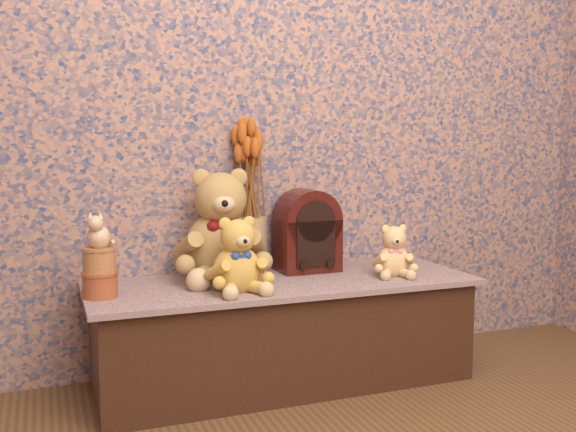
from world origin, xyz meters
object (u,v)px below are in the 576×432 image
object	(u,v)px
teddy_medium	(237,251)
teddy_small	(394,248)
cat_figurine	(98,229)
cathedral_radio	(307,230)
biscuit_tin_lower	(100,285)
teddy_large	(220,220)
ceramic_vase	(251,245)

from	to	relation	value
teddy_medium	teddy_small	world-z (taller)	teddy_medium
cat_figurine	cathedral_radio	bearing A→B (deg)	32.14
cathedral_radio	biscuit_tin_lower	bearing A→B (deg)	-169.08
teddy_large	ceramic_vase	xyz separation A→B (m)	(0.14, 0.08, -0.11)
ceramic_vase	biscuit_tin_lower	world-z (taller)	ceramic_vase
teddy_small	ceramic_vase	xyz separation A→B (m)	(-0.48, 0.25, 0.00)
cathedral_radio	biscuit_tin_lower	distance (m)	0.82
teddy_medium	cat_figurine	distance (m)	0.45
teddy_medium	teddy_small	xyz separation A→B (m)	(0.62, 0.04, -0.03)
cathedral_radio	cat_figurine	size ratio (longest dim) A/B	2.63
teddy_large	teddy_medium	world-z (taller)	teddy_large
teddy_large	teddy_medium	size ratio (longest dim) A/B	1.60
cathedral_radio	biscuit_tin_lower	size ratio (longest dim) A/B	2.85
teddy_large	ceramic_vase	distance (m)	0.19
teddy_medium	teddy_large	bearing A→B (deg)	86.40
teddy_medium	cathedral_radio	xyz separation A→B (m)	(0.35, 0.23, 0.02)
teddy_medium	ceramic_vase	distance (m)	0.32
teddy_small	cat_figurine	xyz separation A→B (m)	(-1.06, 0.03, 0.12)
teddy_small	cathedral_radio	distance (m)	0.34
teddy_small	ceramic_vase	world-z (taller)	ceramic_vase
teddy_large	cathedral_radio	distance (m)	0.36
biscuit_tin_lower	cat_figurine	world-z (taller)	cat_figurine
teddy_small	ceramic_vase	distance (m)	0.54
teddy_small	cathedral_radio	bearing A→B (deg)	161.08
teddy_large	cathedral_radio	size ratio (longest dim) A/B	1.36
teddy_medium	biscuit_tin_lower	distance (m)	0.46
cathedral_radio	ceramic_vase	distance (m)	0.22
teddy_small	ceramic_vase	bearing A→B (deg)	169.72
cathedral_radio	biscuit_tin_lower	xyz separation A→B (m)	(-0.79, -0.17, -0.12)
teddy_large	biscuit_tin_lower	xyz separation A→B (m)	(-0.44, -0.15, -0.18)
teddy_small	cathedral_radio	size ratio (longest dim) A/B	0.65
teddy_medium	cat_figurine	xyz separation A→B (m)	(-0.44, 0.07, 0.09)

